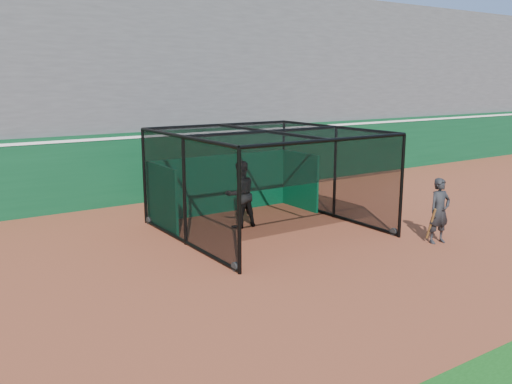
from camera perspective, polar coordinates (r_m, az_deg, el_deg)
ground at (r=12.98m, az=4.74°, el=-7.59°), size 120.00×120.00×0.00m
outfield_wall at (r=19.84m, az=-10.67°, el=2.83°), size 50.00×0.50×2.50m
grandstand at (r=23.13m, az=-14.76°, el=11.82°), size 50.00×7.85×8.95m
batting_cage at (r=15.53m, az=1.09°, el=1.12°), size 5.31×5.47×2.86m
batter at (r=15.91m, az=-1.68°, el=-0.24°), size 0.99×0.79×1.97m
on_deck_player at (r=15.17m, az=18.75°, el=-1.90°), size 0.70×0.52×1.75m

